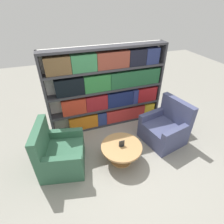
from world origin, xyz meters
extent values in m
plane|color=gray|center=(0.00, 0.00, 0.00)|extent=(14.00, 14.00, 0.00)
cube|color=silver|center=(0.00, 1.50, 1.00)|extent=(2.82, 0.05, 2.00)
cube|color=#333338|center=(-1.38, 1.37, 1.00)|extent=(0.05, 0.30, 2.00)
cube|color=#333338|center=(1.38, 1.37, 1.00)|extent=(0.05, 0.30, 2.00)
cube|color=#333338|center=(0.00, 1.37, 0.03)|extent=(2.72, 0.30, 0.05)
cube|color=#333338|center=(0.00, 1.37, 0.50)|extent=(2.72, 0.30, 0.05)
cube|color=#333338|center=(0.00, 1.37, 1.00)|extent=(2.72, 0.30, 0.05)
cube|color=#333338|center=(0.00, 1.37, 1.50)|extent=(2.72, 0.30, 0.05)
cube|color=#333338|center=(0.00, 1.37, 1.97)|extent=(2.72, 0.30, 0.05)
cube|color=orange|center=(-0.65, 1.35, 0.23)|extent=(0.71, 0.20, 0.36)
cube|color=navy|center=(-0.17, 1.35, 0.23)|extent=(0.23, 0.20, 0.36)
cube|color=#BA2E2C|center=(0.48, 1.35, 0.23)|extent=(1.07, 0.20, 0.36)
cube|color=gold|center=(1.18, 1.35, 0.23)|extent=(0.29, 0.20, 0.36)
cube|color=#BA3621|center=(-0.83, 1.35, 0.72)|extent=(0.55, 0.20, 0.39)
cube|color=maroon|center=(-0.29, 1.35, 0.72)|extent=(0.52, 0.20, 0.39)
cube|color=navy|center=(0.32, 1.35, 0.72)|extent=(0.66, 0.20, 0.39)
cube|color=navy|center=(0.72, 1.35, 0.72)|extent=(0.13, 0.20, 0.39)
cube|color=maroon|center=(1.06, 1.35, 0.72)|extent=(0.53, 0.20, 0.39)
cube|color=black|center=(-0.86, 1.35, 1.22)|extent=(0.62, 0.20, 0.39)
cube|color=#2A7337|center=(-0.24, 1.35, 1.22)|extent=(0.60, 0.20, 0.39)
cube|color=#1F5531|center=(0.69, 1.35, 1.22)|extent=(1.26, 0.20, 0.39)
cube|color=brown|center=(-1.03, 1.35, 1.71)|extent=(0.51, 0.20, 0.36)
cube|color=#337447|center=(-0.50, 1.35, 1.71)|extent=(0.53, 0.20, 0.36)
cube|color=brown|center=(0.13, 1.35, 1.71)|extent=(0.73, 0.20, 0.36)
cube|color=black|center=(0.71, 1.35, 1.71)|extent=(0.41, 0.20, 0.36)
cube|color=navy|center=(1.08, 1.35, 1.71)|extent=(0.33, 0.20, 0.36)
cube|color=#336047|center=(-1.26, 0.32, 0.22)|extent=(0.97, 1.00, 0.44)
cube|color=#336047|center=(-1.58, 0.39, 0.72)|extent=(0.32, 0.86, 0.55)
cube|color=#336047|center=(-1.27, -0.05, 0.52)|extent=(0.67, 0.26, 0.16)
cube|color=#336047|center=(-1.11, 0.66, 0.52)|extent=(0.67, 0.26, 0.16)
cube|color=#42476B|center=(1.00, 0.32, 0.22)|extent=(0.96, 1.00, 0.44)
cube|color=#42476B|center=(1.33, 0.39, 0.72)|extent=(0.31, 0.86, 0.55)
cube|color=#42476B|center=(0.86, 0.67, 0.52)|extent=(0.67, 0.25, 0.16)
cube|color=#42476B|center=(1.01, -0.05, 0.52)|extent=(0.67, 0.25, 0.16)
cylinder|color=#AD7F4C|center=(-0.13, 0.07, 0.18)|extent=(0.15, 0.15, 0.36)
cylinder|color=#AD7F4C|center=(-0.13, 0.07, 0.01)|extent=(0.45, 0.45, 0.03)
cylinder|color=#AD7F4C|center=(-0.13, 0.07, 0.38)|extent=(0.82, 0.82, 0.04)
cube|color=black|center=(-0.13, 0.07, 0.40)|extent=(0.07, 0.06, 0.01)
cube|color=#2D2D2D|center=(-0.13, 0.07, 0.46)|extent=(0.11, 0.01, 0.14)
camera|label=1|loc=(-1.12, -2.21, 2.87)|focal=28.00mm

